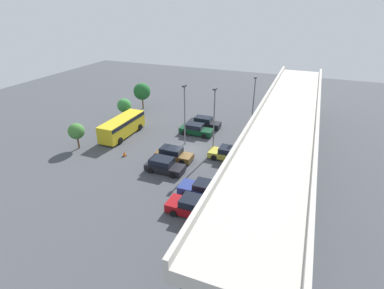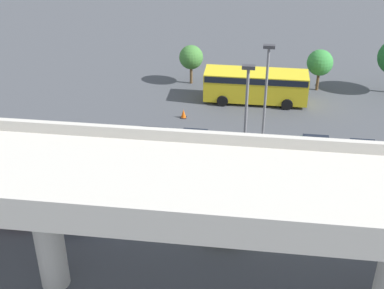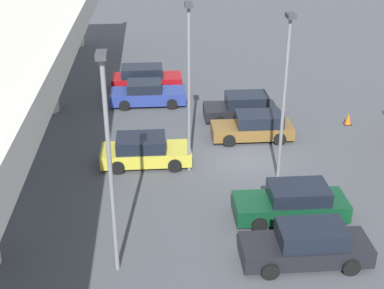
{
  "view_description": "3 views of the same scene",
  "coord_description": "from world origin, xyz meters",
  "views": [
    {
      "loc": [
        31.39,
        13.16,
        17.52
      ],
      "look_at": [
        1.61,
        1.22,
        1.93
      ],
      "focal_mm": 28.0,
      "sensor_mm": 36.0,
      "label": 1
    },
    {
      "loc": [
        -1.35,
        29.51,
        18.58
      ],
      "look_at": [
        2.38,
        1.06,
        2.21
      ],
      "focal_mm": 50.0,
      "sensor_mm": 36.0,
      "label": 2
    },
    {
      "loc": [
        -24.47,
        4.75,
        13.0
      ],
      "look_at": [
        0.62,
        2.82,
        0.7
      ],
      "focal_mm": 50.0,
      "sensor_mm": 36.0,
      "label": 3
    }
  ],
  "objects": [
    {
      "name": "traffic_cone",
      "position": [
        4.08,
        -6.83,
        0.33
      ],
      "size": [
        0.44,
        0.44,
        0.7
      ],
      "color": "black",
      "rests_on": "ground_plane"
    },
    {
      "name": "lamp_post_mid_lot",
      "position": [
        -0.87,
        3.08,
        4.87
      ],
      "size": [
        0.7,
        0.35,
        8.36
      ],
      "color": "slate",
      "rests_on": "ground_plane"
    },
    {
      "name": "parked_car_2",
      "position": [
        0.0,
        5.3,
        0.73
      ],
      "size": [
        2.2,
        4.58,
        1.53
      ],
      "rotation": [
        0.0,
        0.0,
        -1.57
      ],
      "color": "gold",
      "rests_on": "ground_plane"
    },
    {
      "name": "parked_car_0",
      "position": [
        -8.44,
        -0.83,
        0.75
      ],
      "size": [
        1.99,
        4.87,
        1.59
      ],
      "rotation": [
        0.0,
        0.0,
        1.57
      ],
      "color": "black",
      "rests_on": "ground_plane"
    },
    {
      "name": "tree_front_right",
      "position": [
        4.38,
        -13.58,
        2.39
      ],
      "size": [
        2.07,
        2.07,
        3.43
      ],
      "color": "brown",
      "rests_on": "ground_plane"
    },
    {
      "name": "lamp_post_by_overpass",
      "position": [
        -1.94,
        -1.22,
        4.71
      ],
      "size": [
        0.7,
        0.35,
        8.03
      ],
      "color": "slate",
      "rests_on": "ground_plane"
    },
    {
      "name": "parked_car_3",
      "position": [
        2.57,
        -0.84,
        0.73
      ],
      "size": [
        2.06,
        4.53,
        1.52
      ],
      "rotation": [
        0.0,
        0.0,
        1.57
      ],
      "color": "brown",
      "rests_on": "ground_plane"
    },
    {
      "name": "shuttle_bus",
      "position": [
        -1.27,
        -10.55,
        1.53
      ],
      "size": [
        8.25,
        2.78,
        2.54
      ],
      "color": "gold",
      "rests_on": "ground_plane"
    },
    {
      "name": "parked_car_5",
      "position": [
        8.29,
        5.14,
        0.72
      ],
      "size": [
        2.18,
        4.87,
        1.55
      ],
      "rotation": [
        0.0,
        0.0,
        -1.57
      ],
      "color": "navy",
      "rests_on": "ground_plane"
    },
    {
      "name": "tree_front_centre",
      "position": [
        -6.46,
        -13.54,
        2.45
      ],
      "size": [
        2.18,
        2.18,
        3.56
      ],
      "color": "brown",
      "rests_on": "ground_plane"
    },
    {
      "name": "highway_overpass",
      "position": [
        -0.0,
        11.43,
        5.77
      ],
      "size": [
        47.17,
        6.22,
        7.17
      ],
      "color": "#BCB7AD",
      "rests_on": "ground_plane"
    },
    {
      "name": "parked_car_1",
      "position": [
        -5.46,
        -1.02,
        0.74
      ],
      "size": [
        2.11,
        4.81,
        1.56
      ],
      "rotation": [
        0.0,
        0.0,
        1.57
      ],
      "color": "#0C381E",
      "rests_on": "ground_plane"
    },
    {
      "name": "ground_plane",
      "position": [
        0.0,
        0.0,
        0.0
      ],
      "size": [
        98.18,
        98.18,
        0.0
      ],
      "primitive_type": "plane",
      "color": "#424449"
    },
    {
      "name": "parked_car_6",
      "position": [
        11.21,
        5.27,
        0.79
      ],
      "size": [
        2.24,
        4.84,
        1.65
      ],
      "rotation": [
        0.0,
        0.0,
        -1.57
      ],
      "color": "maroon",
      "rests_on": "ground_plane"
    },
    {
      "name": "parked_car_4",
      "position": [
        5.47,
        -0.64,
        0.74
      ],
      "size": [
        2.18,
        4.4,
        1.57
      ],
      "rotation": [
        0.0,
        0.0,
        1.57
      ],
      "color": "black",
      "rests_on": "ground_plane"
    }
  ]
}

